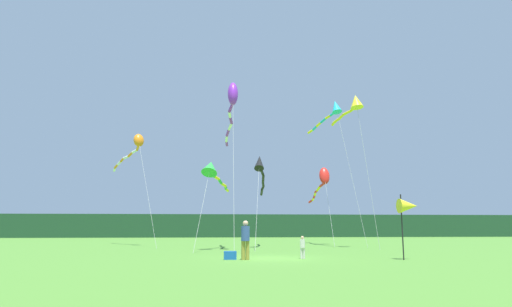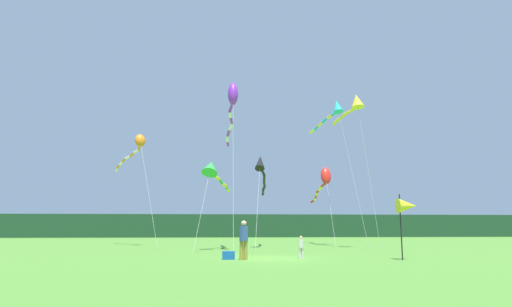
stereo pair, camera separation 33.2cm
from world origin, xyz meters
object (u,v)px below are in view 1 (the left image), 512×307
(kite_yellow, at_px, (355,103))
(kite_black, at_px, (260,168))
(cooler_box, at_px, (230,255))
(kite_cyan, at_px, (333,110))
(kite_purple, at_px, (232,101))
(kite_green, at_px, (212,170))
(person_child, at_px, (303,246))
(person_adult, at_px, (245,238))
(kite_red, at_px, (322,180))
(banner_flag_pole, at_px, (408,206))
(kite_orange, at_px, (135,146))

(kite_yellow, distance_m, kite_black, 8.61)
(cooler_box, bearing_deg, kite_cyan, 58.10)
(kite_purple, distance_m, kite_green, 4.86)
(person_child, height_order, kite_cyan, kite_cyan)
(person_adult, height_order, kite_red, kite_red)
(kite_cyan, bearing_deg, person_child, -111.64)
(banner_flag_pole, relative_size, kite_orange, 0.32)
(person_child, xyz_separation_m, kite_orange, (-10.84, 15.89, 7.60))
(kite_purple, height_order, kite_red, kite_purple)
(person_child, xyz_separation_m, kite_red, (5.14, 16.15, 4.89))
(kite_orange, bearing_deg, kite_yellow, -19.62)
(kite_cyan, distance_m, kite_orange, 17.21)
(cooler_box, height_order, kite_purple, kite_purple)
(banner_flag_pole, bearing_deg, kite_cyan, 85.94)
(kite_purple, xyz_separation_m, kite_green, (-1.29, 1.00, -4.58))
(person_child, relative_size, banner_flag_pole, 0.36)
(kite_red, bearing_deg, cooler_box, -117.99)
(person_child, height_order, kite_black, kite_black)
(cooler_box, xyz_separation_m, kite_cyan, (9.54, 15.33, 11.38))
(kite_green, bearing_deg, person_child, -63.16)
(banner_flag_pole, relative_size, kite_cyan, 0.25)
(person_child, bearing_deg, kite_cyan, 68.36)
(kite_purple, bearing_deg, cooler_box, -92.81)
(kite_purple, xyz_separation_m, kite_cyan, (9.16, 7.47, 1.62))
(banner_flag_pole, xyz_separation_m, kite_red, (0.27, 17.40, 3.02))
(cooler_box, distance_m, kite_green, 10.31)
(kite_orange, bearing_deg, kite_red, 0.93)
(kite_green, xyz_separation_m, kite_red, (9.56, 7.41, 0.12))
(banner_flag_pole, height_order, kite_green, kite_green)
(banner_flag_pole, bearing_deg, person_child, 165.57)
(kite_cyan, height_order, kite_red, kite_cyan)
(kite_red, bearing_deg, kite_cyan, -46.76)
(person_child, relative_size, kite_green, 0.15)
(kite_yellow, height_order, kite_black, kite_yellow)
(person_adult, distance_m, kite_green, 10.28)
(person_adult, bearing_deg, kite_orange, 116.17)
(person_adult, height_order, banner_flag_pole, banner_flag_pole)
(person_adult, distance_m, kite_red, 18.93)
(banner_flag_pole, relative_size, kite_green, 0.41)
(kite_yellow, height_order, kite_cyan, kite_cyan)
(person_child, xyz_separation_m, banner_flag_pole, (4.86, -1.25, 1.87))
(banner_flag_pole, relative_size, kite_purple, 0.27)
(kite_yellow, xyz_separation_m, kite_green, (-10.57, -1.10, -5.28))
(person_child, relative_size, kite_red, 0.11)
(banner_flag_pole, relative_size, kite_red, 0.32)
(kite_yellow, distance_m, kite_orange, 18.19)
(person_adult, distance_m, kite_cyan, 20.83)
(person_child, relative_size, kite_black, 0.11)
(kite_black, height_order, kite_red, kite_black)
(kite_orange, relative_size, kite_red, 0.98)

